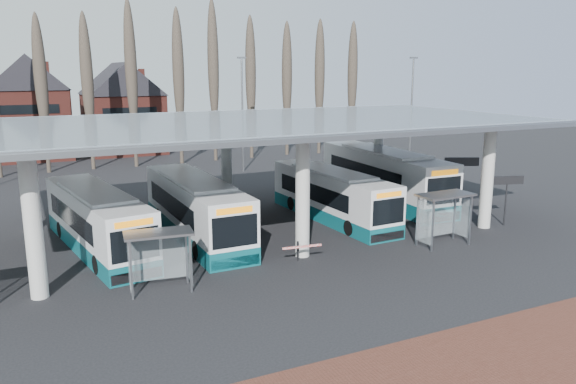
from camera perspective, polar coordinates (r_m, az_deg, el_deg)
name	(u,v)px	position (r m, az deg, el deg)	size (l,w,h in m)	color
ground	(327,272)	(26.04, 3.99, -8.09)	(140.00, 140.00, 0.00)	black
station_canopy	(258,131)	(31.78, -3.03, 6.19)	(32.00, 16.00, 6.34)	silver
poplar_row	(156,73)	(55.51, -13.30, 11.70)	(45.10, 1.10, 14.50)	#473D33
lamp_post_b	(242,112)	(50.68, -4.65, 8.06)	(0.80, 0.16, 10.17)	slate
lamp_post_c	(411,112)	(52.38, 12.41, 7.95)	(0.80, 0.16, 10.17)	slate
bus_0	(97,221)	(30.33, -18.84, -2.83)	(4.12, 11.58, 3.15)	silver
bus_1	(195,209)	(31.38, -9.40, -1.70)	(2.75, 11.92, 3.30)	silver
bus_2	(332,196)	(34.71, 4.46, -0.40)	(2.85, 11.15, 3.07)	silver
bus_3	(383,177)	(40.01, 9.63, 1.55)	(3.34, 13.19, 3.64)	silver
shelter_1	(159,247)	(23.95, -13.00, -5.50)	(2.91, 1.70, 2.57)	gray
shelter_2	(443,207)	(30.49, 15.44, -1.51)	(3.01, 1.55, 2.76)	gray
info_sign_0	(507,184)	(35.32, 21.37, 0.76)	(1.95, 0.69, 2.99)	black
info_sign_1	(461,166)	(38.92, 17.21, 2.58)	(2.14, 1.05, 3.40)	black
barrier	(301,248)	(26.87, 1.33, -5.69)	(1.96, 0.65, 0.98)	black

